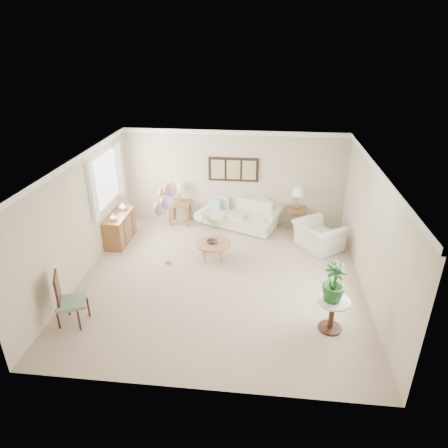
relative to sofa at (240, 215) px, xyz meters
name	(u,v)px	position (x,y,z in m)	size (l,w,h in m)	color
ground_plane	(221,279)	(-0.20, -2.74, -0.31)	(6.00, 6.00, 0.00)	tan
room_shell	(216,209)	(-0.31, -2.65, 1.31)	(6.04, 6.04, 2.60)	#BBAF99
wall_art_triptych	(233,170)	(-0.20, 0.22, 1.24)	(1.35, 0.06, 0.65)	black
sofa	(240,215)	(0.00, 0.00, 0.00)	(2.44, 1.51, 0.79)	beige
end_table_left	(180,205)	(-1.67, 0.02, 0.23)	(0.59, 0.54, 0.64)	brown
end_table_right	(296,211)	(1.54, 0.10, 0.17)	(0.53, 0.48, 0.58)	brown
lamp_left	(179,188)	(-1.67, 0.02, 0.74)	(0.30, 0.30, 0.53)	gray
lamp_right	(298,192)	(1.54, 0.10, 0.72)	(0.34, 0.34, 0.60)	gray
coffee_table	(213,244)	(-0.48, -1.86, 0.07)	(0.83, 0.83, 0.42)	#9C663F
decor_bowl	(212,242)	(-0.51, -1.87, 0.14)	(0.25, 0.25, 0.06)	#282420
armchair	(318,236)	(2.02, -1.08, 0.03)	(1.06, 0.92, 0.69)	beige
side_table	(333,307)	(1.95, -4.13, 0.16)	(0.58, 0.58, 0.63)	silver
potted_plant	(334,283)	(1.92, -4.12, 0.67)	(0.40, 0.40, 0.72)	#1A4620
accent_chair	(67,299)	(-2.79, -4.46, 0.21)	(0.65, 0.65, 1.01)	slate
credenza	(120,228)	(-2.96, -1.24, 0.06)	(0.46, 1.20, 0.74)	brown
vase_white	(113,217)	(-2.94, -1.61, 0.52)	(0.18, 0.18, 0.19)	silver
vase_sage	(123,206)	(-2.94, -0.94, 0.53)	(0.20, 0.20, 0.21)	silver
balloon_cluster	(166,199)	(-1.46, -2.18, 1.30)	(0.52, 0.49, 1.99)	gray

